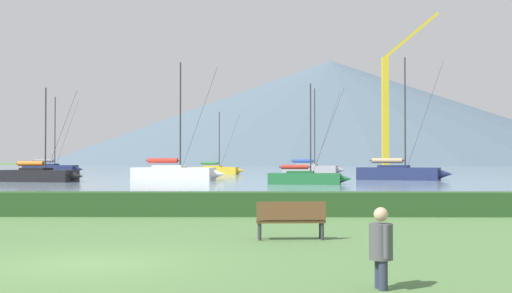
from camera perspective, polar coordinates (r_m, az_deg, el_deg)
The scene contains 16 objects.
ground_plane at distance 13.27m, azimuth -14.14°, elevation -9.66°, with size 1000.00×1000.00×0.00m, color #517A42.
harbor_water at distance 149.75m, azimuth -0.74°, elevation -1.93°, with size 320.00×246.00×0.00m, color gray.
hedge_line at distance 23.98m, azimuth -7.44°, elevation -4.87°, with size 80.00×1.20×0.84m, color #284C23.
sailboat_slip_0 at distance 94.80m, azimuth 4.70°, elevation -1.91°, with size 9.00×4.47×12.12m.
sailboat_slip_2 at distance 67.97m, azimuth 12.14°, elevation -2.16°, with size 9.19×5.47×12.19m.
sailboat_slip_3 at distance 54.70m, azimuth 4.25°, elevation -2.65°, with size 6.85×2.89×8.22m.
sailboat_slip_5 at distance 63.95m, azimuth -17.87°, elevation -2.30°, with size 8.04×4.15×8.57m.
sailboat_slip_7 at distance 94.52m, azimuth -3.41°, elevation -2.00°, with size 7.50×3.38×8.79m.
sailboat_slip_9 at distance 65.91m, azimuth -6.93°, elevation -2.21°, with size 9.35×4.08×11.55m.
sailboat_slip_10 at distance 104.84m, azimuth -17.04°, elevation -1.79°, with size 9.11×3.46×11.48m.
park_bench_under_tree at distance 16.62m, azimuth 2.98°, elevation -6.12°, with size 1.73×0.57×0.95m.
person_seated_viewer at distance 10.47m, azimuth 10.60°, elevation -8.18°, with size 0.36×0.56×1.25m.
dock_crane at distance 84.13m, azimuth 11.14°, elevation 2.13°, with size 7.67×2.00×20.31m.
distant_hill_west_ridge at distance 351.15m, azimuth 10.82°, elevation 1.46°, with size 247.30×247.30×35.91m, color #4C6070.
distant_hill_central_peak at distance 365.97m, azimuth 6.34°, elevation 2.92°, with size 301.45×301.45×56.06m, color #4C6070.
distant_hill_east_ridge at distance 404.54m, azimuth 5.80°, elevation 1.37°, with size 291.62×291.62×39.73m, color #4C6070.
Camera 1 is at (3.31, -12.70, 1.97)m, focal length 46.96 mm.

